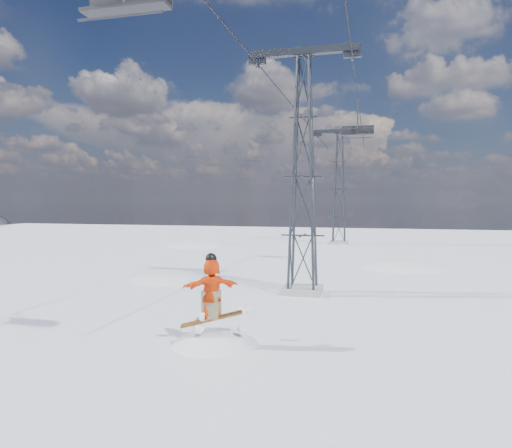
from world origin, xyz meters
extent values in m
plane|color=white|center=(0.00, 0.00, 0.00)|extent=(120.00, 120.00, 0.00)
sphere|color=white|center=(-7.00, 10.00, -7.65)|extent=(16.00, 16.00, 16.00)
sphere|color=white|center=(6.00, 18.00, -9.50)|extent=(20.00, 20.00, 20.00)
sphere|color=white|center=(-12.00, 28.00, -10.40)|extent=(22.00, 22.00, 22.00)
cube|color=#999999|center=(0.80, 8.00, 0.15)|extent=(1.80, 1.80, 0.30)
cube|color=#2C2E34|center=(0.80, 8.00, 11.25)|extent=(5.00, 0.35, 0.35)
cube|color=#2C2E34|center=(-1.40, 8.00, 11.05)|extent=(0.80, 0.25, 0.50)
cube|color=#2C2E34|center=(3.00, 8.00, 11.05)|extent=(0.80, 0.25, 0.50)
cube|color=#999999|center=(0.80, 33.00, 0.15)|extent=(1.80, 1.80, 0.30)
cube|color=#2C2E34|center=(0.80, 33.00, 11.25)|extent=(5.00, 0.35, 0.35)
cube|color=#2C2E34|center=(-1.40, 33.00, 11.05)|extent=(0.80, 0.25, 0.50)
cube|color=#2C2E34|center=(3.00, 33.00, 11.05)|extent=(0.80, 0.25, 0.50)
cylinder|color=black|center=(-1.40, 19.50, 10.85)|extent=(0.06, 51.00, 0.06)
cylinder|color=black|center=(3.00, 19.50, 10.85)|extent=(0.06, 51.00, 0.06)
sphere|color=white|center=(-0.69, -0.20, -1.75)|extent=(4.40, 4.40, 4.40)
cube|color=#BD6F19|center=(-0.69, -0.50, 0.85)|extent=(1.87, 0.86, 0.47)
imported|color=#FF450B|center=(-0.69, -0.50, 1.78)|extent=(1.71, 1.35, 1.81)
cube|color=#847551|center=(-0.69, -0.50, 1.29)|extent=(0.64, 0.60, 0.83)
sphere|color=black|center=(-0.69, -0.50, 2.66)|extent=(0.34, 0.34, 0.34)
cube|color=black|center=(-1.40, -4.00, 8.61)|extent=(2.04, 0.46, 0.08)
cylinder|color=black|center=(-1.40, -4.25, 8.35)|extent=(2.04, 0.06, 0.06)
cylinder|color=black|center=(3.00, 16.83, 9.73)|extent=(0.08, 0.08, 2.24)
cube|color=black|center=(3.00, 16.83, 8.61)|extent=(2.04, 0.46, 0.08)
cube|color=black|center=(3.00, 17.05, 8.91)|extent=(2.04, 0.06, 0.56)
cylinder|color=black|center=(3.00, 16.57, 8.35)|extent=(2.04, 0.06, 0.06)
cylinder|color=black|center=(3.00, 16.52, 8.96)|extent=(2.04, 0.05, 0.05)
camera|label=1|loc=(3.89, -13.23, 4.41)|focal=32.00mm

